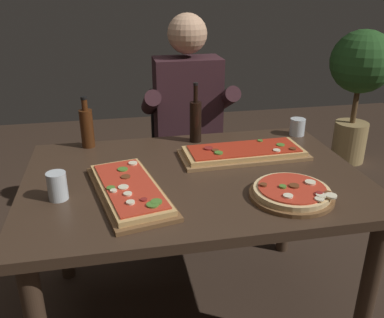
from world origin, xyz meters
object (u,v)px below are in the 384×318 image
(oil_bottle_amber, at_px, (196,120))
(seated_diner, at_px, (189,119))
(pizza_round_far, at_px, (292,193))
(tumbler_far_side, at_px, (58,188))
(pizza_rectangular_left, at_px, (130,190))
(pizza_rectangular_front, at_px, (244,153))
(potted_plant_corner, at_px, (360,77))
(wine_bottle_dark, at_px, (87,127))
(tumbler_near_camera, at_px, (297,128))
(diner_chair, at_px, (186,152))
(dining_table, at_px, (194,195))

(oil_bottle_amber, xyz_separation_m, seated_diner, (0.03, 0.35, -0.11))
(pizza_round_far, bearing_deg, tumbler_far_side, 169.45)
(pizza_round_far, distance_m, seated_diner, 1.02)
(pizza_round_far, relative_size, seated_diner, 0.24)
(pizza_round_far, bearing_deg, pizza_rectangular_left, 166.54)
(pizza_rectangular_front, relative_size, potted_plant_corner, 0.52)
(wine_bottle_dark, xyz_separation_m, seated_diner, (0.56, 0.32, -0.10))
(tumbler_far_side, xyz_separation_m, seated_diner, (0.66, 0.84, -0.04))
(seated_diner, height_order, potted_plant_corner, seated_diner)
(tumbler_near_camera, height_order, seated_diner, seated_diner)
(pizza_rectangular_front, height_order, potted_plant_corner, potted_plant_corner)
(pizza_rectangular_left, height_order, tumbler_near_camera, tumbler_near_camera)
(potted_plant_corner, bearing_deg, seated_diner, -153.01)
(tumbler_far_side, bearing_deg, pizza_rectangular_front, 17.57)
(wine_bottle_dark, relative_size, potted_plant_corner, 0.22)
(wine_bottle_dark, relative_size, diner_chair, 0.29)
(pizza_rectangular_left, xyz_separation_m, seated_diner, (0.39, 0.86, -0.02))
(oil_bottle_amber, bearing_deg, potted_plant_corner, 35.51)
(pizza_rectangular_front, distance_m, tumbler_far_side, 0.84)
(pizza_rectangular_left, bearing_deg, oil_bottle_amber, 54.66)
(tumbler_near_camera, bearing_deg, oil_bottle_amber, 178.70)
(pizza_rectangular_front, xyz_separation_m, tumbler_near_camera, (0.36, 0.23, 0.02))
(wine_bottle_dark, bearing_deg, tumbler_far_side, -100.16)
(wine_bottle_dark, relative_size, seated_diner, 0.19)
(tumbler_far_side, height_order, diner_chair, diner_chair)
(pizza_rectangular_left, relative_size, wine_bottle_dark, 2.26)
(oil_bottle_amber, bearing_deg, pizza_round_far, -70.29)
(dining_table, xyz_separation_m, potted_plant_corner, (1.72, 1.55, 0.11))
(pizza_rectangular_left, distance_m, tumbler_near_camera, 1.03)
(wine_bottle_dark, bearing_deg, pizza_rectangular_left, -72.75)
(tumbler_near_camera, bearing_deg, pizza_rectangular_front, -148.25)
(diner_chair, distance_m, potted_plant_corner, 1.76)
(dining_table, bearing_deg, wine_bottle_dark, 136.86)
(pizza_rectangular_front, height_order, seated_diner, seated_diner)
(tumbler_near_camera, relative_size, seated_diner, 0.07)
(pizza_rectangular_left, bearing_deg, diner_chair, 68.05)
(tumbler_far_side, distance_m, potted_plant_corner, 2.80)
(pizza_rectangular_front, relative_size, tumbler_far_side, 5.54)
(pizza_rectangular_left, relative_size, tumbler_far_side, 5.31)
(oil_bottle_amber, distance_m, tumbler_near_camera, 0.55)
(pizza_rectangular_left, height_order, diner_chair, diner_chair)
(potted_plant_corner, bearing_deg, tumbler_far_side, -143.69)
(dining_table, relative_size, oil_bottle_amber, 4.69)
(pizza_rectangular_left, bearing_deg, pizza_rectangular_front, 26.66)
(diner_chair, bearing_deg, wine_bottle_dark, -141.89)
(pizza_rectangular_front, distance_m, pizza_round_far, 0.42)
(diner_chair, bearing_deg, pizza_rectangular_front, -78.63)
(pizza_rectangular_front, height_order, pizza_rectangular_left, same)
(dining_table, distance_m, pizza_round_far, 0.43)
(wine_bottle_dark, xyz_separation_m, tumbler_near_camera, (1.07, -0.04, -0.06))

